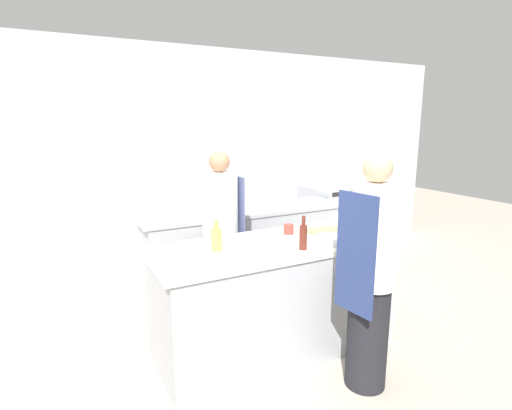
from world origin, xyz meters
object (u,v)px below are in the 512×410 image
(bottle_vinegar, at_px, (216,239))
(bowl_prep_small, at_px, (329,240))
(chef_at_stove, at_px, (221,236))
(bottle_wine, at_px, (303,236))
(oven_range, at_px, (335,221))
(chef_at_prep_near, at_px, (371,275))
(cup, at_px, (289,229))
(bowl_wooden_salad, at_px, (247,241))
(bowl_ceramic_blue, at_px, (175,250))
(bottle_olive_oil, at_px, (354,228))
(bowl_mixing_large, at_px, (340,220))

(bottle_vinegar, relative_size, bowl_prep_small, 1.02)
(chef_at_stove, distance_m, bottle_wine, 1.05)
(oven_range, xyz_separation_m, bottle_vinegar, (-2.48, -1.69, 0.53))
(chef_at_prep_near, bearing_deg, cup, -0.80)
(chef_at_stove, height_order, bowl_prep_small, chef_at_stove)
(bowl_prep_small, xyz_separation_m, bowl_wooden_salad, (-0.61, 0.27, 0.00))
(chef_at_stove, bearing_deg, bottle_vinegar, -23.62)
(bottle_vinegar, bearing_deg, bowl_ceramic_blue, 163.15)
(bottle_olive_oil, bearing_deg, bowl_wooden_salad, 157.83)
(bottle_vinegar, height_order, bowl_wooden_salad, bottle_vinegar)
(chef_at_stove, bearing_deg, bowl_wooden_salad, -3.16)
(bottle_wine, distance_m, bowl_wooden_salad, 0.46)
(cup, bearing_deg, chef_at_prep_near, -82.89)
(oven_range, height_order, bottle_olive_oil, bottle_olive_oil)
(chef_at_stove, xyz_separation_m, bottle_wine, (0.28, -0.99, 0.22))
(bottle_wine, relative_size, bowl_wooden_salad, 1.08)
(bowl_mixing_large, xyz_separation_m, bowl_prep_small, (-0.45, -0.44, -0.02))
(bowl_ceramic_blue, bearing_deg, bottle_vinegar, -16.85)
(bottle_wine, height_order, bowl_wooden_salad, bottle_wine)
(cup, bearing_deg, bowl_ceramic_blue, -177.19)
(bowl_ceramic_blue, relative_size, cup, 2.82)
(bowl_prep_small, bearing_deg, cup, 112.33)
(bottle_olive_oil, height_order, cup, bottle_olive_oil)
(chef_at_prep_near, relative_size, bottle_olive_oil, 5.71)
(chef_at_prep_near, bearing_deg, bottle_olive_oil, -34.95)
(bowl_prep_small, bearing_deg, oven_range, 50.43)
(oven_range, bearing_deg, bottle_olive_oil, -125.06)
(bottle_olive_oil, xyz_separation_m, bowl_ceramic_blue, (-1.39, 0.39, -0.09))
(cup, bearing_deg, chef_at_stove, 125.66)
(bowl_wooden_salad, bearing_deg, bottle_vinegar, -173.01)
(oven_range, relative_size, bowl_prep_small, 4.33)
(chef_at_prep_near, relative_size, bowl_ceramic_blue, 6.83)
(chef_at_prep_near, height_order, bottle_olive_oil, chef_at_prep_near)
(chef_at_stove, relative_size, bowl_wooden_salad, 6.66)
(bowl_prep_small, xyz_separation_m, bowl_ceramic_blue, (-1.19, 0.33, -0.00))
(bottle_vinegar, distance_m, bowl_wooden_salad, 0.29)
(oven_range, distance_m, chef_at_prep_near, 2.97)
(oven_range, relative_size, bowl_wooden_salad, 4.11)
(chef_at_prep_near, distance_m, bowl_wooden_salad, 0.99)
(bowl_mixing_large, relative_size, bowl_prep_small, 0.81)
(bottle_olive_oil, distance_m, cup, 0.57)
(chef_at_stove, height_order, bottle_wine, chef_at_stove)
(bottle_vinegar, distance_m, bowl_mixing_large, 1.36)
(chef_at_prep_near, xyz_separation_m, cup, (-0.11, 0.91, 0.12))
(bowl_ceramic_blue, bearing_deg, chef_at_stove, 44.60)
(bowl_prep_small, relative_size, cup, 2.64)
(chef_at_stove, xyz_separation_m, bottle_vinegar, (-0.33, -0.71, 0.21))
(bowl_wooden_salad, xyz_separation_m, cup, (0.46, 0.11, 0.01))
(bowl_mixing_large, xyz_separation_m, bowl_wooden_salad, (-1.07, -0.17, -0.01))
(bottle_vinegar, bearing_deg, bowl_prep_small, -14.79)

